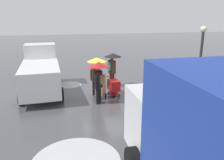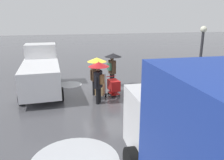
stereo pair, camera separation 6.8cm
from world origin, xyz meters
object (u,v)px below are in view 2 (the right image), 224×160
object	(u,v)px
shopping_cart_vendor	(114,86)
pedestrian_pink_side	(112,62)
hand_dolly_boxes	(100,89)
pedestrian_black_side	(96,67)
street_lamp	(200,60)
cargo_van_parked_right	(41,72)
pedestrian_white_side	(99,73)

from	to	relation	value
shopping_cart_vendor	pedestrian_pink_side	world-z (taller)	pedestrian_pink_side
hand_dolly_boxes	pedestrian_black_side	world-z (taller)	pedestrian_black_side
hand_dolly_boxes	pedestrian_pink_side	world-z (taller)	pedestrian_pink_side
shopping_cart_vendor	street_lamp	size ratio (longest dim) A/B	0.26
hand_dolly_boxes	cargo_van_parked_right	bearing A→B (deg)	-33.04
pedestrian_black_side	pedestrian_pink_side	bearing A→B (deg)	-133.83
shopping_cart_vendor	pedestrian_black_side	size ratio (longest dim) A/B	0.47
pedestrian_black_side	shopping_cart_vendor	bearing A→B (deg)	158.02
pedestrian_white_side	shopping_cart_vendor	bearing A→B (deg)	-137.54
cargo_van_parked_right	pedestrian_black_side	distance (m)	3.30
hand_dolly_boxes	pedestrian_black_side	distance (m)	1.24
shopping_cart_vendor	street_lamp	distance (m)	4.67
pedestrian_pink_side	cargo_van_parked_right	bearing A→B (deg)	-0.71
shopping_cart_vendor	pedestrian_pink_side	bearing A→B (deg)	-101.46
hand_dolly_boxes	pedestrian_pink_side	size ratio (longest dim) A/B	0.61
cargo_van_parked_right	pedestrian_white_side	world-z (taller)	cargo_van_parked_right
cargo_van_parked_right	street_lamp	bearing A→B (deg)	148.29
pedestrian_pink_side	pedestrian_black_side	world-z (taller)	same
hand_dolly_boxes	street_lamp	distance (m)	5.16
pedestrian_pink_side	pedestrian_black_side	distance (m)	1.78
pedestrian_black_side	street_lamp	world-z (taller)	street_lamp
shopping_cart_vendor	pedestrian_pink_side	size ratio (longest dim) A/B	0.47
cargo_van_parked_right	pedestrian_white_side	distance (m)	3.92
hand_dolly_boxes	pedestrian_black_side	xyz separation A→B (m)	(0.06, -0.65, 1.05)
shopping_cart_vendor	hand_dolly_boxes	bearing A→B (deg)	19.33
hand_dolly_boxes	pedestrian_black_side	bearing A→B (deg)	-84.37
cargo_van_parked_right	pedestrian_pink_side	world-z (taller)	cargo_van_parked_right
pedestrian_black_side	hand_dolly_boxes	bearing A→B (deg)	95.63
pedestrian_white_side	cargo_van_parked_right	bearing A→B (deg)	-41.98
hand_dolly_boxes	pedestrian_white_side	size ratio (longest dim) A/B	0.61
pedestrian_black_side	pedestrian_white_side	size ratio (longest dim) A/B	1.00
cargo_van_parked_right	pedestrian_pink_side	distance (m)	4.24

